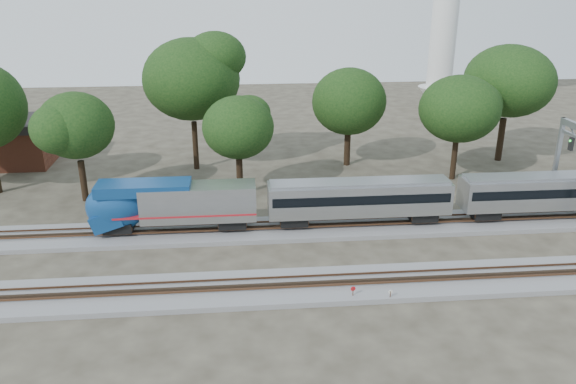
{
  "coord_description": "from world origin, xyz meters",
  "views": [
    {
      "loc": [
        -3.42,
        -39.05,
        21.02
      ],
      "look_at": [
        0.58,
        5.0,
        4.09
      ],
      "focal_mm": 35.0,
      "sensor_mm": 36.0,
      "label": 1
    }
  ],
  "objects": [
    {
      "name": "switch_lever",
      "position": [
        8.05,
        -5.9,
        0.15
      ],
      "size": [
        0.57,
        0.45,
        0.3
      ],
      "primitive_type": "cube",
      "rotation": [
        0.0,
        0.0,
        -0.34
      ],
      "color": "#512D19",
      "rests_on": "ground"
    },
    {
      "name": "brick_building",
      "position": [
        -31.44,
        28.44,
        2.73
      ],
      "size": [
        11.43,
        8.19,
        5.41
      ],
      "rotation": [
        0.0,
        0.0,
        0.02
      ],
      "color": "brown",
      "rests_on": "ground"
    },
    {
      "name": "tree_4",
      "position": [
        -3.45,
        15.42,
        7.11
      ],
      "size": [
        7.25,
        7.25,
        10.22
      ],
      "color": "black",
      "rests_on": "ground"
    },
    {
      "name": "track_far",
      "position": [
        0.0,
        6.0,
        0.21
      ],
      "size": [
        160.0,
        5.0,
        0.73
      ],
      "color": "slate",
      "rests_on": "ground"
    },
    {
      "name": "ground",
      "position": [
        0.0,
        0.0,
        0.0
      ],
      "size": [
        160.0,
        160.0,
        0.0
      ],
      "primitive_type": "plane",
      "color": "#383328",
      "rests_on": "ground"
    },
    {
      "name": "switch_stand_white",
      "position": [
        6.64,
        -6.26,
        0.62
      ],
      "size": [
        0.31,
        0.06,
        0.97
      ],
      "rotation": [
        0.0,
        0.0,
        0.1
      ],
      "color": "#512D19",
      "rests_on": "ground"
    },
    {
      "name": "switch_stand_red",
      "position": [
        4.11,
        -5.82,
        0.71
      ],
      "size": [
        0.35,
        0.09,
        1.11
      ],
      "rotation": [
        0.0,
        0.0,
        0.16
      ],
      "color": "#512D19",
      "rests_on": "ground"
    },
    {
      "name": "track_near",
      "position": [
        0.0,
        -4.0,
        0.21
      ],
      "size": [
        160.0,
        5.0,
        0.73
      ],
      "color": "slate",
      "rests_on": "ground"
    },
    {
      "name": "tree_2",
      "position": [
        -19.01,
        15.18,
        7.72
      ],
      "size": [
        7.87,
        7.87,
        11.09
      ],
      "color": "black",
      "rests_on": "ground"
    },
    {
      "name": "tree_3",
      "position": [
        -8.47,
        24.38,
        10.45
      ],
      "size": [
        10.63,
        10.63,
        14.98
      ],
      "color": "black",
      "rests_on": "ground"
    },
    {
      "name": "tree_7",
      "position": [
        28.35,
        24.37,
        9.7
      ],
      "size": [
        9.87,
        9.87,
        13.92
      ],
      "color": "black",
      "rests_on": "ground"
    },
    {
      "name": "tree_5",
      "position": [
        9.4,
        24.21,
        7.64
      ],
      "size": [
        7.79,
        7.79,
        10.98
      ],
      "color": "black",
      "rests_on": "ground"
    },
    {
      "name": "tree_6",
      "position": [
        20.2,
        18.18,
        7.9
      ],
      "size": [
        8.05,
        8.05,
        11.35
      ],
      "color": "black",
      "rests_on": "ground"
    }
  ]
}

